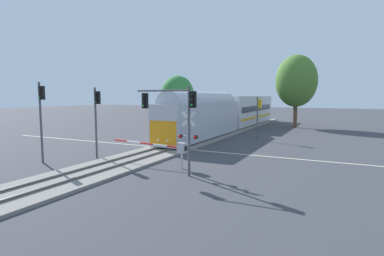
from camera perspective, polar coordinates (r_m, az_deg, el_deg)
ground_plane at (r=29.32m, az=-3.57°, el=-3.79°), size 220.00×220.00×0.00m
road_centre_stripe at (r=29.32m, az=-3.57°, el=-3.78°), size 44.00×0.20×0.01m
railway_track at (r=29.31m, az=-3.57°, el=-3.61°), size 4.40×80.00×0.32m
commuter_train at (r=43.69m, az=6.98°, el=3.08°), size 3.04×38.78×5.16m
crossing_gate_near at (r=21.29m, az=-3.74°, el=-3.66°), size 6.32×0.40×1.80m
crossing_signal_mast at (r=19.61m, az=-0.67°, el=-1.29°), size 1.36×0.44×4.09m
crossing_gate_far at (r=37.02m, az=-3.62°, el=0.49°), size 5.94×0.40×1.86m
traffic_signal_median at (r=25.36m, az=-17.34°, el=3.01°), size 0.53×0.38×5.64m
traffic_signal_far_side at (r=35.08m, az=12.27°, el=3.09°), size 0.53×0.38×4.89m
traffic_signal_near_right at (r=19.16m, az=-3.43°, el=3.60°), size 4.23×0.38×5.57m
traffic_signal_near_left at (r=25.11m, az=-26.26°, el=3.16°), size 0.53×0.38×6.00m
elm_centre_background at (r=50.81m, az=18.83°, el=8.27°), size 6.32×6.32×11.33m
oak_behind_train at (r=50.53m, az=-2.70°, el=6.15°), size 5.40×5.40×8.28m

